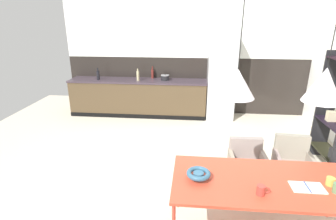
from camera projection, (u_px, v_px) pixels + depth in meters
ground_plane at (180, 187)px, 3.83m from camera, size 8.82×8.82×0.00m
back_wall_splashback_dark at (187, 85)px, 6.72m from camera, size 6.06×0.12×1.40m
back_wall_panel_upper at (189, 28)px, 6.26m from camera, size 6.06×0.12×1.40m
kitchen_counter at (138, 97)px, 6.58m from camera, size 3.37×0.63×0.89m
refrigerator_column at (221, 76)px, 6.20m from camera, size 0.64×0.60×2.06m
dining_table at (265, 184)px, 2.74m from camera, size 1.93×0.89×0.73m
armchair_corner_seat at (247, 159)px, 3.66m from camera, size 0.50×0.48×0.73m
armchair_near_window at (292, 158)px, 3.64m from camera, size 0.52×0.51×0.78m
fruit_bowl at (198, 174)px, 2.74m from camera, size 0.25×0.25×0.09m
open_book at (307, 187)px, 2.61m from camera, size 0.32×0.19×0.02m
mug_dark_espresso at (261, 190)px, 2.50m from camera, size 0.13×0.08×0.10m
mug_white_ceramic at (331, 181)px, 2.64m from camera, size 0.12×0.08×0.09m
cooking_pot at (165, 78)px, 6.38m from camera, size 0.20×0.20×0.15m
bottle_vinegar_dark at (98, 75)px, 6.41m from camera, size 0.07×0.07×0.29m
bottle_wine_green at (152, 74)px, 6.56m from camera, size 0.06×0.06×0.30m
bottle_spice_small at (138, 76)px, 6.31m from camera, size 0.07×0.07×0.29m
pendant_lamp_over_table_near at (237, 83)px, 2.38m from camera, size 0.33×0.33×1.12m
pendant_lamp_over_table_far at (324, 85)px, 2.35m from camera, size 0.34×0.34×1.16m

